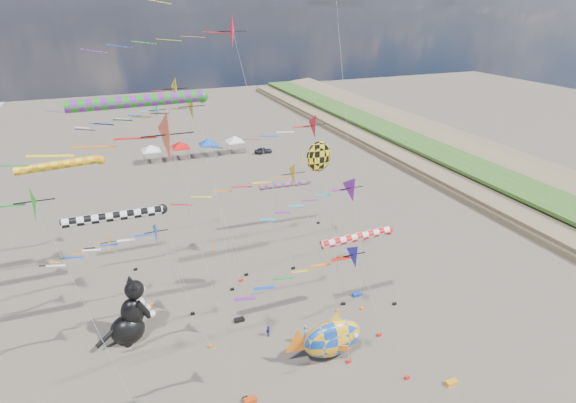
{
  "coord_description": "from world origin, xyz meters",
  "views": [
    {
      "loc": [
        -11.65,
        -18.03,
        25.66
      ],
      "look_at": [
        0.36,
        12.0,
        11.32
      ],
      "focal_mm": 28.0,
      "sensor_mm": 36.0,
      "label": 1
    }
  ],
  "objects_px": {
    "fish_inflatable": "(332,338)",
    "person_adult": "(306,334)",
    "cat_inflatable": "(129,311)",
    "child_blue": "(268,331)",
    "parked_car": "(263,150)",
    "child_green": "(322,341)"
  },
  "relations": [
    {
      "from": "cat_inflatable",
      "to": "child_blue",
      "type": "height_order",
      "value": "cat_inflatable"
    },
    {
      "from": "cat_inflatable",
      "to": "person_adult",
      "type": "bearing_deg",
      "value": -40.6
    },
    {
      "from": "cat_inflatable",
      "to": "person_adult",
      "type": "distance_m",
      "value": 14.52
    },
    {
      "from": "person_adult",
      "to": "child_blue",
      "type": "bearing_deg",
      "value": 100.49
    },
    {
      "from": "fish_inflatable",
      "to": "person_adult",
      "type": "xyz_separation_m",
      "value": [
        -1.17,
        2.26,
        -1.03
      ]
    },
    {
      "from": "cat_inflatable",
      "to": "child_green",
      "type": "bearing_deg",
      "value": -41.69
    },
    {
      "from": "fish_inflatable",
      "to": "person_adult",
      "type": "distance_m",
      "value": 2.74
    },
    {
      "from": "person_adult",
      "to": "parked_car",
      "type": "relative_size",
      "value": 0.54
    },
    {
      "from": "fish_inflatable",
      "to": "child_blue",
      "type": "xyz_separation_m",
      "value": [
        -3.74,
        4.22,
        -1.41
      ]
    },
    {
      "from": "fish_inflatable",
      "to": "child_green",
      "type": "distance_m",
      "value": 2.01
    },
    {
      "from": "fish_inflatable",
      "to": "parked_car",
      "type": "height_order",
      "value": "fish_inflatable"
    },
    {
      "from": "parked_car",
      "to": "person_adult",
      "type": "bearing_deg",
      "value": 163.11
    },
    {
      "from": "child_blue",
      "to": "person_adult",
      "type": "bearing_deg",
      "value": -74.9
    },
    {
      "from": "person_adult",
      "to": "cat_inflatable",
      "type": "bearing_deg",
      "value": 114.04
    },
    {
      "from": "cat_inflatable",
      "to": "parked_car",
      "type": "relative_size",
      "value": 1.72
    },
    {
      "from": "child_blue",
      "to": "parked_car",
      "type": "xyz_separation_m",
      "value": [
        15.87,
        47.6,
        0.05
      ]
    },
    {
      "from": "child_green",
      "to": "child_blue",
      "type": "relative_size",
      "value": 1.0
    },
    {
      "from": "person_adult",
      "to": "parked_car",
      "type": "distance_m",
      "value": 51.32
    },
    {
      "from": "child_blue",
      "to": "child_green",
      "type": "bearing_deg",
      "value": -74.56
    },
    {
      "from": "cat_inflatable",
      "to": "parked_car",
      "type": "height_order",
      "value": "cat_inflatable"
    },
    {
      "from": "person_adult",
      "to": "child_blue",
      "type": "relative_size",
      "value": 1.74
    },
    {
      "from": "parked_car",
      "to": "child_blue",
      "type": "bearing_deg",
      "value": 159.69
    }
  ]
}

